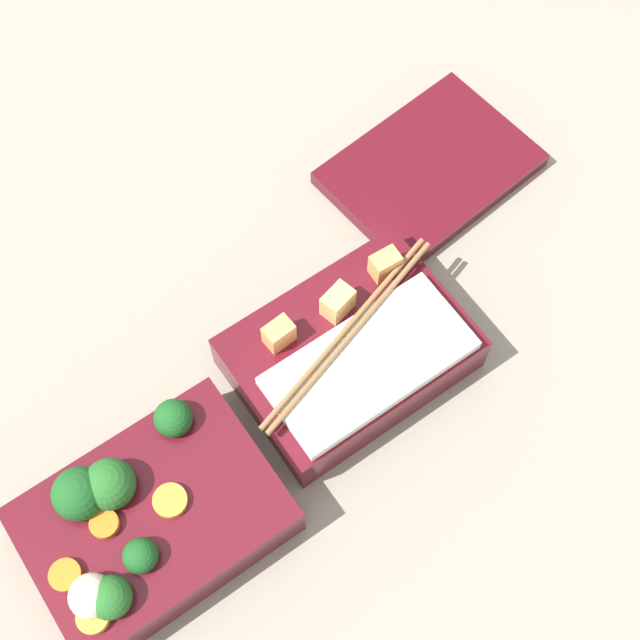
% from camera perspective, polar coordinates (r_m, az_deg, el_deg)
% --- Properties ---
extents(ground_plane, '(3.00, 3.00, 0.00)m').
position_cam_1_polar(ground_plane, '(0.79, -4.48, -6.90)').
color(ground_plane, gray).
extents(bento_tray_vegetable, '(0.20, 0.14, 0.08)m').
position_cam_1_polar(bento_tray_vegetable, '(0.75, -11.01, -12.41)').
color(bento_tray_vegetable, '#510F19').
rests_on(bento_tray_vegetable, ground_plane).
extents(bento_tray_rice, '(0.22, 0.14, 0.08)m').
position_cam_1_polar(bento_tray_rice, '(0.79, 1.89, -1.97)').
color(bento_tray_rice, '#510F19').
rests_on(bento_tray_rice, ground_plane).
extents(bento_lid, '(0.21, 0.16, 0.02)m').
position_cam_1_polar(bento_lid, '(0.91, 7.05, 9.58)').
color(bento_lid, '#510F19').
rests_on(bento_lid, ground_plane).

